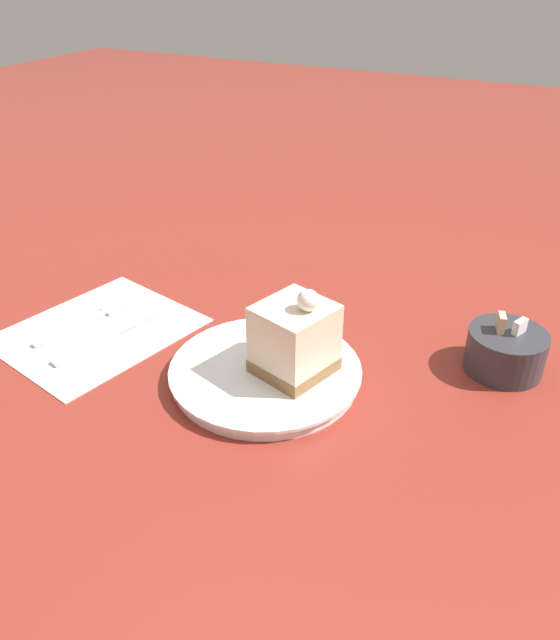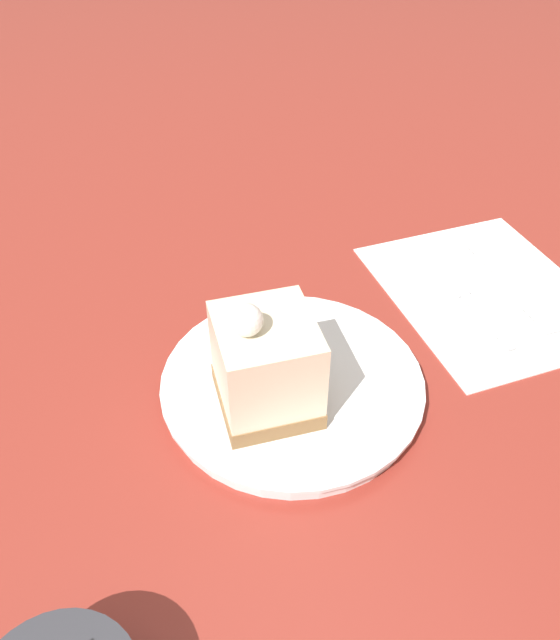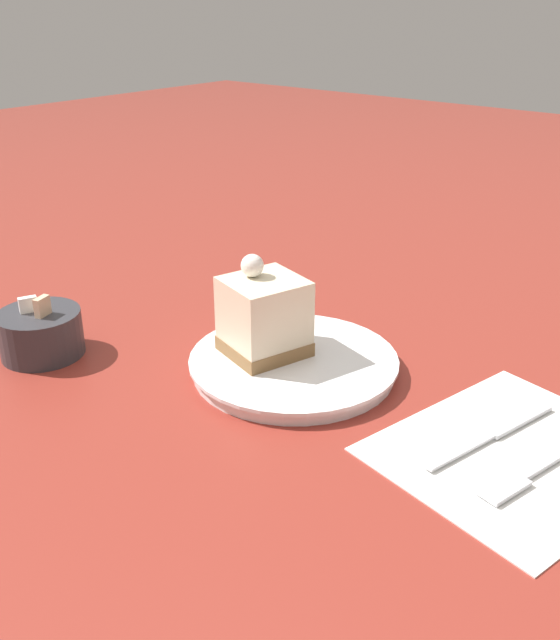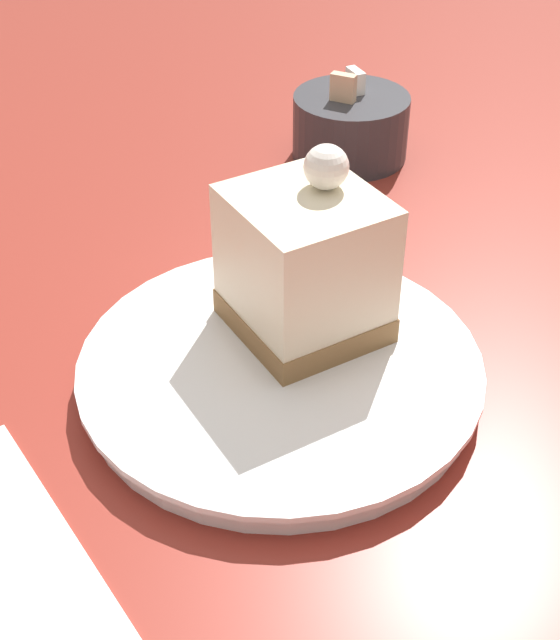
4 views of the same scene
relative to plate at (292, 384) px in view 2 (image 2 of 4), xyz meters
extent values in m
plane|color=maroon|center=(-0.01, 0.01, -0.01)|extent=(4.00, 4.00, 0.00)
cylinder|color=white|center=(0.00, 0.00, 0.00)|extent=(0.22, 0.22, 0.02)
cylinder|color=white|center=(0.00, 0.00, 0.01)|extent=(0.23, 0.23, 0.00)
cube|color=olive|center=(0.03, 0.01, 0.02)|extent=(0.10, 0.10, 0.02)
cube|color=beige|center=(0.03, 0.01, 0.06)|extent=(0.10, 0.10, 0.07)
sphere|color=white|center=(0.05, 0.02, 0.11)|extent=(0.03, 0.03, 0.03)
cube|color=white|center=(-0.25, -0.01, -0.01)|extent=(0.25, 0.28, 0.00)
cube|color=silver|center=(-0.29, -0.03, -0.01)|extent=(0.04, 0.11, 0.00)
cube|color=silver|center=(-0.27, 0.05, -0.01)|extent=(0.03, 0.05, 0.00)
cube|color=silver|center=(-0.24, -0.06, -0.01)|extent=(0.03, 0.09, 0.00)
cube|color=silver|center=(-0.22, 0.03, -0.01)|extent=(0.03, 0.09, 0.00)
camera|label=1|loc=(0.29, -0.53, 0.44)|focal=35.00mm
camera|label=2|loc=(0.21, 0.31, 0.41)|focal=35.00mm
camera|label=3|loc=(-0.43, 0.54, 0.38)|focal=40.00mm
camera|label=4|loc=(-0.29, -0.26, 0.33)|focal=50.00mm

